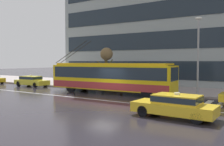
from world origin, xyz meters
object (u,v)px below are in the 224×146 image
taxi_queued_behind_bus (31,81)px  bus_shelter (107,70)px  trolleybus (111,77)px  pedestrian_approaching_curb (102,73)px  street_tree_bare (107,55)px  taxi_oncoming_far (175,105)px  street_lamp (198,49)px  pedestrian_at_shelter (121,74)px

taxi_queued_behind_bus → bus_shelter: bearing=19.1°
trolleybus → pedestrian_approaching_curb: bearing=136.8°
trolleybus → street_tree_bare: (-3.78, 5.01, 2.22)m
trolleybus → taxi_queued_behind_bus: bearing=178.1°
taxi_oncoming_far → bus_shelter: 15.06m
bus_shelter → taxi_oncoming_far: bearing=-42.4°
street_lamp → taxi_queued_behind_bus: bearing=-174.6°
pedestrian_approaching_curb → taxi_queued_behind_bus: bearing=-165.5°
taxi_oncoming_far → pedestrian_at_shelter: pedestrian_at_shelter is taller
trolleybus → pedestrian_at_shelter: size_ratio=6.78×
taxi_queued_behind_bus → bus_shelter: (9.12, 3.16, 1.41)m
pedestrian_at_shelter → street_tree_bare: bearing=150.9°
trolleybus → pedestrian_approaching_curb: size_ratio=6.44×
taxi_queued_behind_bus → pedestrian_at_shelter: (11.00, 2.97, 1.01)m
taxi_oncoming_far → taxi_queued_behind_bus: size_ratio=1.00×
bus_shelter → pedestrian_approaching_curb: (-0.19, -0.84, -0.31)m
pedestrian_at_shelter → street_lamp: street_lamp is taller
taxi_oncoming_far → pedestrian_at_shelter: (-9.20, 9.92, 1.01)m
pedestrian_at_shelter → street_tree_bare: street_tree_bare is taller
bus_shelter → street_lamp: size_ratio=0.61×
bus_shelter → pedestrian_approaching_curb: bus_shelter is taller
bus_shelter → pedestrian_at_shelter: bearing=-5.6°
pedestrian_at_shelter → taxi_queued_behind_bus: bearing=-164.9°
pedestrian_at_shelter → street_tree_bare: size_ratio=0.41×
taxi_oncoming_far → street_lamp: 9.46m
trolleybus → pedestrian_at_shelter: bearing=103.6°
taxi_oncoming_far → bus_shelter: (-11.07, 10.10, 1.41)m
taxi_oncoming_far → taxi_queued_behind_bus: 21.36m
pedestrian_at_shelter → pedestrian_approaching_curb: 2.17m
pedestrian_at_shelter → street_lamp: bearing=-7.7°
taxi_oncoming_far → street_tree_bare: street_tree_bare is taller
bus_shelter → pedestrian_approaching_curb: size_ratio=2.06×
street_lamp → street_tree_bare: size_ratio=1.47×
trolleybus → taxi_oncoming_far: bearing=-38.0°
pedestrian_at_shelter → street_lamp: (8.38, -1.14, 2.41)m
pedestrian_at_shelter → pedestrian_approaching_curb: bearing=-162.3°
trolleybus → pedestrian_approaching_curb: trolleybus is taller
bus_shelter → street_tree_bare: street_tree_bare is taller
trolleybus → taxi_oncoming_far: size_ratio=2.84×
taxi_oncoming_far → taxi_queued_behind_bus: same height
pedestrian_at_shelter → street_tree_bare: 4.00m
pedestrian_approaching_curb → street_tree_bare: (-0.90, 2.31, 2.03)m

